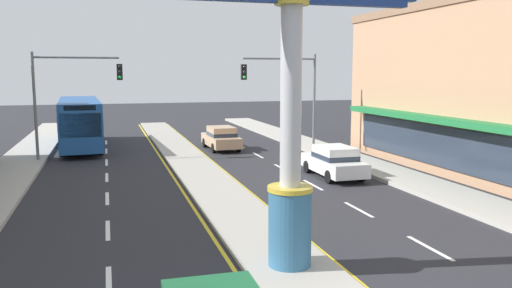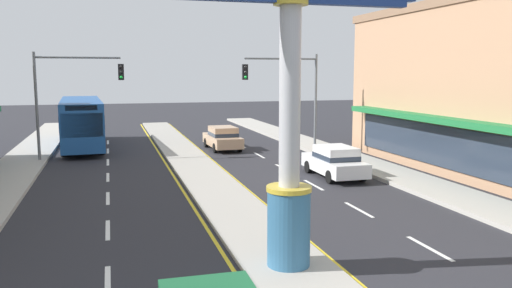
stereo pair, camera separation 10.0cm
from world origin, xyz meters
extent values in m
cube|color=#A39E93|center=(0.00, 18.00, 0.07)|extent=(2.38, 52.00, 0.14)
cube|color=#ADA89E|center=(9.09, 16.00, 0.09)|extent=(2.60, 60.00, 0.18)
cube|color=silver|center=(-4.49, 4.80, 0.00)|extent=(0.14, 2.20, 0.01)
cube|color=silver|center=(-4.49, 9.20, 0.00)|extent=(0.14, 2.20, 0.01)
cube|color=silver|center=(-4.49, 13.60, 0.00)|extent=(0.14, 2.20, 0.01)
cube|color=silver|center=(-4.49, 18.00, 0.00)|extent=(0.14, 2.20, 0.01)
cube|color=silver|center=(-4.49, 22.40, 0.00)|extent=(0.14, 2.20, 0.01)
cube|color=silver|center=(-4.49, 26.80, 0.00)|extent=(0.14, 2.20, 0.01)
cube|color=silver|center=(-4.49, 31.20, 0.00)|extent=(0.14, 2.20, 0.01)
cube|color=silver|center=(4.49, 4.80, 0.00)|extent=(0.14, 2.20, 0.01)
cube|color=silver|center=(4.49, 9.20, 0.00)|extent=(0.14, 2.20, 0.01)
cube|color=silver|center=(4.49, 13.60, 0.00)|extent=(0.14, 2.20, 0.01)
cube|color=silver|center=(4.49, 18.00, 0.00)|extent=(0.14, 2.20, 0.01)
cube|color=silver|center=(4.49, 22.40, 0.00)|extent=(0.14, 2.20, 0.01)
cube|color=silver|center=(4.49, 26.80, 0.00)|extent=(0.14, 2.20, 0.01)
cube|color=silver|center=(4.49, 31.20, 0.00)|extent=(0.14, 2.20, 0.01)
cube|color=yellow|center=(-1.37, 18.00, 0.00)|extent=(0.12, 52.00, 0.01)
cube|color=yellow|center=(1.37, 18.00, 0.00)|extent=(0.12, 52.00, 0.01)
cylinder|color=#33668C|center=(0.00, 4.37, 1.12)|extent=(1.10, 1.10, 1.95)
cylinder|color=gold|center=(0.00, 4.37, 2.15)|extent=(1.16, 1.16, 0.12)
cylinder|color=#B7B7BC|center=(0.00, 4.37, 4.48)|extent=(0.53, 0.53, 4.77)
cylinder|color=gold|center=(0.00, 4.37, 6.76)|extent=(0.85, 0.85, 0.20)
cube|color=navy|center=(0.00, 4.37, 6.78)|extent=(6.17, 0.29, 0.16)
cube|color=#1E7038|center=(10.76, 12.72, 2.83)|extent=(0.90, 17.94, 0.30)
cube|color=#283342|center=(11.17, 12.72, 1.50)|extent=(0.08, 17.30, 2.00)
cylinder|color=slate|center=(-8.19, 23.27, 3.10)|extent=(0.16, 0.16, 6.20)
cylinder|color=slate|center=(-5.88, 23.27, 5.90)|extent=(4.62, 0.12, 0.12)
cube|color=black|center=(-3.57, 23.11, 5.09)|extent=(0.32, 0.24, 0.92)
sphere|color=black|center=(-3.57, 22.97, 5.39)|extent=(0.17, 0.17, 0.17)
sphere|color=black|center=(-3.57, 22.97, 5.09)|extent=(0.17, 0.17, 0.17)
sphere|color=#19D83F|center=(-3.57, 22.97, 4.79)|extent=(0.17, 0.17, 0.17)
cylinder|color=slate|center=(8.19, 22.44, 3.10)|extent=(0.16, 0.16, 6.20)
cylinder|color=slate|center=(5.88, 22.44, 5.90)|extent=(4.62, 0.12, 0.12)
cube|color=black|center=(3.57, 22.28, 5.09)|extent=(0.32, 0.24, 0.92)
sphere|color=black|center=(3.57, 22.14, 5.39)|extent=(0.17, 0.17, 0.17)
sphere|color=black|center=(3.57, 22.14, 5.09)|extent=(0.17, 0.17, 0.17)
sphere|color=#19D83F|center=(3.57, 22.14, 4.79)|extent=(0.17, 0.17, 0.17)
cube|color=white|center=(6.14, 15.02, 0.60)|extent=(1.77, 4.30, 0.66)
cube|color=white|center=(6.14, 14.84, 1.23)|extent=(1.55, 2.15, 0.60)
cube|color=#283342|center=(6.14, 14.84, 1.05)|extent=(1.59, 2.18, 0.24)
cylinder|color=black|center=(5.33, 16.35, 0.31)|extent=(0.22, 0.62, 0.62)
cylinder|color=black|center=(6.95, 16.35, 0.31)|extent=(0.22, 0.62, 0.62)
cylinder|color=black|center=(5.34, 13.68, 0.31)|extent=(0.22, 0.62, 0.62)
cylinder|color=black|center=(6.95, 13.69, 0.31)|extent=(0.22, 0.62, 0.62)
cube|color=tan|center=(2.84, 25.44, 0.60)|extent=(1.90, 4.36, 0.66)
cube|color=tan|center=(2.85, 25.27, 1.23)|extent=(1.62, 2.20, 0.60)
cube|color=#283342|center=(2.85, 25.27, 1.05)|extent=(1.65, 2.22, 0.24)
cylinder|color=black|center=(1.99, 26.75, 0.31)|extent=(0.24, 0.63, 0.62)
cylinder|color=black|center=(3.61, 26.80, 0.31)|extent=(0.24, 0.63, 0.62)
cylinder|color=black|center=(2.08, 24.08, 0.31)|extent=(0.24, 0.63, 0.62)
cylinder|color=black|center=(3.69, 24.14, 0.31)|extent=(0.24, 0.63, 0.62)
cube|color=#1E5199|center=(-6.14, 28.88, 1.81)|extent=(3.11, 11.32, 2.90)
cube|color=#283342|center=(-6.14, 28.88, 2.11)|extent=(3.13, 11.10, 0.90)
cube|color=#283342|center=(-5.84, 23.33, 2.06)|extent=(2.30, 0.21, 1.40)
cube|color=black|center=(-5.84, 23.33, 3.06)|extent=(1.75, 0.18, 0.30)
cylinder|color=black|center=(-4.80, 25.47, 0.48)|extent=(0.33, 0.97, 0.96)
cylinder|color=black|center=(-7.10, 25.35, 0.48)|extent=(0.33, 0.97, 0.96)
cylinder|color=black|center=(-5.15, 31.85, 0.48)|extent=(0.33, 0.97, 0.96)
cylinder|color=black|center=(-7.45, 31.72, 0.48)|extent=(0.33, 0.97, 0.96)
camera|label=1|loc=(-4.39, -7.57, 5.05)|focal=36.04mm
camera|label=2|loc=(-4.29, -7.60, 5.05)|focal=36.04mm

